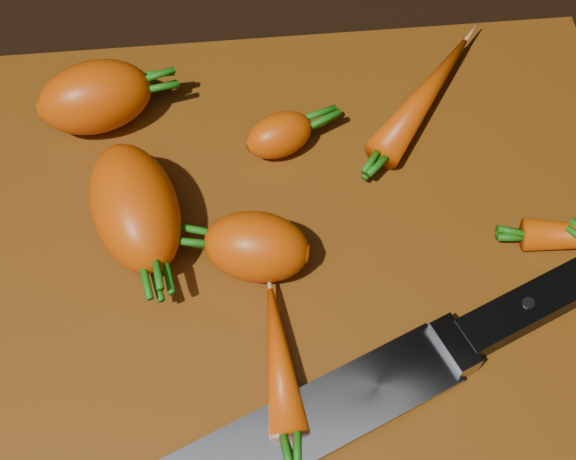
{
  "coord_description": "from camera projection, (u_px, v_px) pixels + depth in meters",
  "views": [
    {
      "loc": [
        -0.02,
        -0.26,
        0.49
      ],
      "look_at": [
        0.0,
        0.01,
        0.03
      ],
      "focal_mm": 50.0,
      "sensor_mm": 36.0,
      "label": 1
    }
  ],
  "objects": [
    {
      "name": "ground",
      "position": [
        289.0,
        268.0,
        0.55
      ],
      "size": [
        2.0,
        2.0,
        0.01
      ],
      "primitive_type": "cube",
      "color": "black"
    },
    {
      "name": "cutting_board",
      "position": [
        289.0,
        260.0,
        0.54
      ],
      "size": [
        0.5,
        0.4,
        0.01
      ],
      "primitive_type": "cube",
      "color": "brown",
      "rests_on": "ground"
    },
    {
      "name": "carrot_0",
      "position": [
        95.0,
        97.0,
        0.58
      ],
      "size": [
        0.09,
        0.07,
        0.05
      ],
      "primitive_type": "ellipsoid",
      "rotation": [
        0.0,
        0.0,
        0.23
      ],
      "color": "#D34500",
      "rests_on": "cutting_board"
    },
    {
      "name": "carrot_1",
      "position": [
        256.0,
        247.0,
        0.52
      ],
      "size": [
        0.08,
        0.06,
        0.05
      ],
      "primitive_type": "ellipsoid",
      "rotation": [
        0.0,
        0.0,
        2.9
      ],
      "color": "#D34500",
      "rests_on": "cutting_board"
    },
    {
      "name": "carrot_2",
      "position": [
        135.0,
        208.0,
        0.53
      ],
      "size": [
        0.08,
        0.11,
        0.06
      ],
      "primitive_type": "ellipsoid",
      "rotation": [
        0.0,
        0.0,
        -1.32
      ],
      "color": "#D34500",
      "rests_on": "cutting_board"
    },
    {
      "name": "carrot_3",
      "position": [
        279.0,
        135.0,
        0.57
      ],
      "size": [
        0.06,
        0.05,
        0.03
      ],
      "primitive_type": "ellipsoid",
      "rotation": [
        0.0,
        0.0,
        0.37
      ],
      "color": "#D34500",
      "rests_on": "cutting_board"
    },
    {
      "name": "carrot_5",
      "position": [
        425.0,
        96.0,
        0.59
      ],
      "size": [
        0.1,
        0.12,
        0.03
      ],
      "primitive_type": "ellipsoid",
      "rotation": [
        0.0,
        0.0,
        0.9
      ],
      "color": "#D34500",
      "rests_on": "cutting_board"
    },
    {
      "name": "carrot_7",
      "position": [
        279.0,
        358.0,
        0.49
      ],
      "size": [
        0.03,
        0.1,
        0.02
      ],
      "primitive_type": "ellipsoid",
      "rotation": [
        0.0,
        0.0,
        1.61
      ],
      "color": "#D34500",
      "rests_on": "cutting_board"
    },
    {
      "name": "knife",
      "position": [
        310.0,
        422.0,
        0.47
      ],
      "size": [
        0.37,
        0.18,
        0.02
      ],
      "rotation": [
        0.0,
        0.0,
        0.39
      ],
      "color": "gray",
      "rests_on": "cutting_board"
    }
  ]
}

